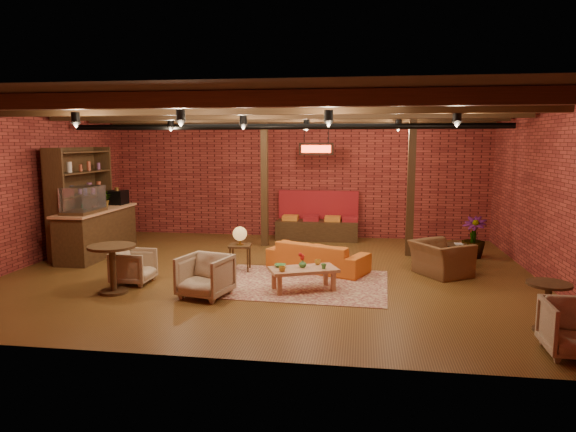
# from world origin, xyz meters

# --- Properties ---
(floor) EXTENTS (10.00, 10.00, 0.00)m
(floor) POSITION_xyz_m (0.00, 0.00, 0.00)
(floor) COLOR #442B11
(floor) RESTS_ON ground
(ceiling) EXTENTS (10.00, 8.00, 0.02)m
(ceiling) POSITION_xyz_m (0.00, 0.00, 3.20)
(ceiling) COLOR black
(ceiling) RESTS_ON wall_back
(wall_back) EXTENTS (10.00, 0.02, 3.20)m
(wall_back) POSITION_xyz_m (0.00, 4.00, 1.60)
(wall_back) COLOR maroon
(wall_back) RESTS_ON ground
(wall_front) EXTENTS (10.00, 0.02, 3.20)m
(wall_front) POSITION_xyz_m (0.00, -4.00, 1.60)
(wall_front) COLOR maroon
(wall_front) RESTS_ON ground
(wall_left) EXTENTS (0.02, 8.00, 3.20)m
(wall_left) POSITION_xyz_m (-5.00, 0.00, 1.60)
(wall_left) COLOR maroon
(wall_left) RESTS_ON ground
(wall_right) EXTENTS (0.02, 8.00, 3.20)m
(wall_right) POSITION_xyz_m (5.00, 0.00, 1.60)
(wall_right) COLOR maroon
(wall_right) RESTS_ON ground
(ceiling_beams) EXTENTS (9.80, 6.40, 0.22)m
(ceiling_beams) POSITION_xyz_m (0.00, 0.00, 3.08)
(ceiling_beams) COLOR black
(ceiling_beams) RESTS_ON ceiling
(ceiling_pipe) EXTENTS (9.60, 0.12, 0.12)m
(ceiling_pipe) POSITION_xyz_m (0.00, 1.60, 2.85)
(ceiling_pipe) COLOR black
(ceiling_pipe) RESTS_ON ceiling
(post_left) EXTENTS (0.16, 0.16, 3.20)m
(post_left) POSITION_xyz_m (-0.60, 2.60, 1.60)
(post_left) COLOR black
(post_left) RESTS_ON ground
(post_right) EXTENTS (0.16, 0.16, 3.20)m
(post_right) POSITION_xyz_m (2.80, 2.00, 1.60)
(post_right) COLOR black
(post_right) RESTS_ON ground
(service_counter) EXTENTS (0.80, 2.50, 1.60)m
(service_counter) POSITION_xyz_m (-4.10, 1.00, 0.80)
(service_counter) COLOR black
(service_counter) RESTS_ON ground
(plant_counter) EXTENTS (0.35, 0.39, 0.30)m
(plant_counter) POSITION_xyz_m (-4.00, 1.20, 1.22)
(plant_counter) COLOR #337F33
(plant_counter) RESTS_ON service_counter
(shelving_hutch) EXTENTS (0.52, 2.00, 2.40)m
(shelving_hutch) POSITION_xyz_m (-4.50, 1.10, 1.20)
(shelving_hutch) COLOR black
(shelving_hutch) RESTS_ON ground
(banquette) EXTENTS (2.10, 0.70, 1.00)m
(banquette) POSITION_xyz_m (0.60, 3.55, 0.50)
(banquette) COLOR maroon
(banquette) RESTS_ON ground
(service_sign) EXTENTS (0.86, 0.06, 0.30)m
(service_sign) POSITION_xyz_m (0.60, 3.10, 2.35)
(service_sign) COLOR #FF3819
(service_sign) RESTS_ON ceiling
(ceiling_spotlights) EXTENTS (6.40, 4.40, 0.28)m
(ceiling_spotlights) POSITION_xyz_m (0.00, 0.00, 2.86)
(ceiling_spotlights) COLOR black
(ceiling_spotlights) RESTS_ON ceiling
(rug) EXTENTS (3.14, 2.45, 0.01)m
(rug) POSITION_xyz_m (0.69, -0.67, 0.01)
(rug) COLOR maroon
(rug) RESTS_ON floor
(sofa) EXTENTS (2.11, 1.49, 0.58)m
(sofa) POSITION_xyz_m (0.90, 0.33, 0.29)
(sofa) COLOR #C95E1B
(sofa) RESTS_ON floor
(coffee_table) EXTENTS (1.27, 0.97, 0.64)m
(coffee_table) POSITION_xyz_m (0.76, -1.07, 0.35)
(coffee_table) COLOR #A9704F
(coffee_table) RESTS_ON floor
(side_table_lamp) EXTENTS (0.46, 0.46, 0.88)m
(side_table_lamp) POSITION_xyz_m (-0.62, 0.11, 0.67)
(side_table_lamp) COLOR black
(side_table_lamp) RESTS_ON floor
(round_table_left) EXTENTS (0.78, 0.78, 0.82)m
(round_table_left) POSITION_xyz_m (-2.38, -1.68, 0.55)
(round_table_left) COLOR black
(round_table_left) RESTS_ON floor
(armchair_a) EXTENTS (0.62, 0.66, 0.67)m
(armchair_a) POSITION_xyz_m (-2.30, -1.07, 0.34)
(armchair_a) COLOR beige
(armchair_a) RESTS_ON floor
(armchair_b) EXTENTS (0.90, 0.86, 0.77)m
(armchair_b) POSITION_xyz_m (-0.78, -1.67, 0.38)
(armchair_b) COLOR beige
(armchair_b) RESTS_ON floor
(armchair_right) EXTENTS (1.08, 1.19, 0.87)m
(armchair_right) POSITION_xyz_m (3.24, 0.29, 0.43)
(armchair_right) COLOR brown
(armchair_right) RESTS_ON floor
(side_table_book) EXTENTS (0.53, 0.53, 0.48)m
(side_table_book) POSITION_xyz_m (3.62, 1.04, 0.43)
(side_table_book) COLOR black
(side_table_book) RESTS_ON floor
(round_table_right) EXTENTS (0.57, 0.57, 0.67)m
(round_table_right) POSITION_xyz_m (4.22, -2.52, 0.45)
(round_table_right) COLOR black
(round_table_right) RESTS_ON floor
(plant_tall) EXTENTS (2.00, 2.00, 2.73)m
(plant_tall) POSITION_xyz_m (4.17, 1.95, 1.36)
(plant_tall) COLOR #4C7F4C
(plant_tall) RESTS_ON floor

